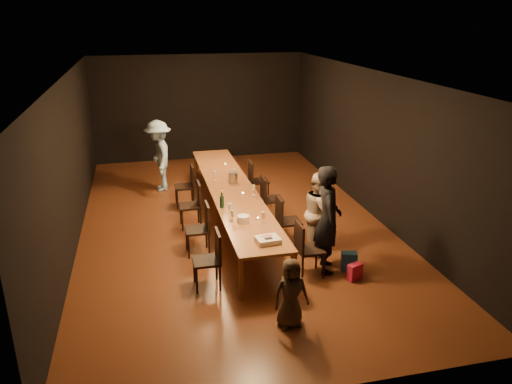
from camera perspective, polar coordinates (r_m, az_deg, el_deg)
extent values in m
plane|color=#421F10|center=(10.32, -2.73, -3.53)|extent=(10.00, 10.00, 0.00)
cube|color=black|center=(14.65, -6.48, 9.56)|extent=(6.00, 0.04, 3.00)
cube|color=black|center=(5.32, 7.10, -9.56)|extent=(6.00, 0.04, 3.00)
cube|color=black|center=(9.77, -20.48, 3.18)|extent=(0.04, 10.00, 3.00)
cube|color=black|center=(10.75, 13.12, 5.38)|extent=(0.04, 10.00, 3.00)
cube|color=silver|center=(9.54, -3.04, 13.25)|extent=(6.00, 10.00, 0.04)
cube|color=brown|center=(10.06, -2.80, 0.26)|extent=(0.90, 6.00, 0.05)
cylinder|color=brown|center=(7.55, -1.70, -9.91)|extent=(0.08, 0.08, 0.70)
cylinder|color=brown|center=(7.72, 4.20, -9.22)|extent=(0.08, 0.08, 0.70)
cylinder|color=brown|center=(12.85, -6.90, 2.78)|extent=(0.08, 0.08, 0.70)
cylinder|color=brown|center=(12.95, -3.38, 3.04)|extent=(0.08, 0.08, 0.70)
imported|color=black|center=(8.23, 8.23, -3.11)|extent=(0.57, 0.75, 1.82)
imported|color=#C3AC92|center=(8.93, 7.30, -2.33)|extent=(0.78, 0.87, 1.49)
imported|color=#93C0E4|center=(12.18, -11.03, 4.08)|extent=(0.74, 1.16, 1.71)
imported|color=#433426|center=(6.93, 4.00, -11.43)|extent=(0.51, 0.34, 1.00)
cube|color=#E42255|center=(8.32, 11.22, -8.94)|extent=(0.26, 0.20, 0.28)
cube|color=#2969B2|center=(8.58, 10.58, -7.80)|extent=(0.30, 0.24, 0.32)
cube|color=white|center=(7.72, 1.37, -5.51)|extent=(0.38, 0.32, 0.08)
cube|color=black|center=(7.67, 1.43, -5.32)|extent=(0.13, 0.10, 0.00)
cube|color=red|center=(7.76, 1.24, -5.01)|extent=(0.19, 0.05, 0.00)
cylinder|color=white|center=(8.43, -1.49, -3.10)|extent=(0.26, 0.26, 0.12)
cylinder|color=#A2A2A6|center=(10.38, -2.66, 1.66)|extent=(0.23, 0.23, 0.21)
cylinder|color=#B2B7B2|center=(8.55, 0.23, -3.06)|extent=(0.05, 0.05, 0.03)
cylinder|color=#B2B7B2|center=(9.70, -1.51, -0.21)|extent=(0.05, 0.05, 0.03)
cylinder|color=#B2B7B2|center=(11.58, -3.54, 3.13)|extent=(0.05, 0.05, 0.03)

